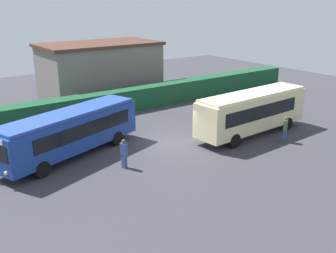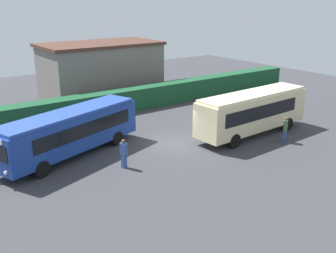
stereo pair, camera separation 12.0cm
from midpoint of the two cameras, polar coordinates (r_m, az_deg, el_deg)
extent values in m
plane|color=#38383D|center=(27.77, 0.62, -2.46)|extent=(64.00, 64.00, 0.00)
cube|color=navy|center=(25.81, -14.09, -0.73)|extent=(10.39, 5.45, 2.23)
cube|color=#2747A0|center=(25.45, -14.30, 1.86)|extent=(10.04, 5.17, 0.20)
cube|color=black|center=(25.08, -11.86, -0.48)|extent=(7.54, 2.58, 0.89)
cube|color=black|center=(26.77, -15.31, 0.45)|extent=(7.54, 2.58, 0.89)
cylinder|color=black|center=(23.63, -17.91, -5.92)|extent=(1.04, 0.59, 1.00)
cylinder|color=black|center=(25.24, -20.85, -4.68)|extent=(1.04, 0.59, 1.00)
cylinder|color=black|center=(27.53, -7.54, -1.70)|extent=(1.04, 0.59, 1.00)
cylinder|color=black|center=(28.93, -10.64, -0.87)|extent=(1.04, 0.59, 1.00)
sphere|color=silver|center=(22.81, -22.56, -6.26)|extent=(0.22, 0.22, 0.22)
cube|color=beige|center=(29.67, 12.00, 2.13)|extent=(9.83, 2.72, 2.47)
cube|color=#F8E8B2|center=(29.34, 12.17, 4.63)|extent=(9.53, 2.52, 0.20)
cube|color=black|center=(30.10, 9.95, 3.07)|extent=(7.59, 0.36, 0.99)
cube|color=black|center=(28.67, 13.45, 2.07)|extent=(7.59, 0.36, 0.99)
cube|color=black|center=(33.42, 17.40, 4.02)|extent=(0.12, 1.90, 1.04)
cube|color=silver|center=(33.26, 17.52, 5.28)|extent=(0.09, 1.28, 0.28)
cylinder|color=black|center=(32.94, 13.80, 1.28)|extent=(1.01, 0.32, 1.00)
cylinder|color=black|center=(31.77, 16.80, 0.39)|extent=(1.01, 0.32, 1.00)
cylinder|color=black|center=(28.57, 6.32, -0.90)|extent=(1.01, 0.32, 1.00)
cylinder|color=black|center=(27.21, 9.46, -2.04)|extent=(1.01, 0.32, 1.00)
sphere|color=silver|center=(34.07, 16.35, 2.32)|extent=(0.22, 0.22, 0.22)
sphere|color=silver|center=(33.39, 18.12, 1.83)|extent=(0.22, 0.22, 0.22)
cube|color=olive|center=(26.51, -21.20, -3.76)|extent=(0.40, 0.38, 0.88)
cube|color=olive|center=(26.23, -21.40, -2.08)|extent=(0.55, 0.50, 0.77)
sphere|color=#8C6647|center=(26.07, -21.53, -1.04)|extent=(0.24, 0.24, 0.24)
cube|color=#334C8C|center=(23.90, -6.49, -5.02)|extent=(0.31, 0.33, 0.85)
cube|color=#334C8C|center=(23.60, -6.56, -3.25)|extent=(0.37, 0.48, 0.74)
sphere|color=brown|center=(23.43, -6.60, -2.14)|extent=(0.23, 0.23, 0.23)
cube|color=#334C8C|center=(29.10, 16.40, -1.34)|extent=(0.36, 0.35, 0.87)
cube|color=#4C6B47|center=(28.85, 16.55, 0.18)|extent=(0.50, 0.45, 0.76)
sphere|color=brown|center=(28.70, 16.64, 1.12)|extent=(0.24, 0.24, 0.24)
cube|color=#19492B|center=(35.03, -8.61, 3.42)|extent=(44.00, 1.65, 1.95)
cube|color=slate|center=(40.95, -9.85, 7.84)|extent=(11.26, 6.32, 5.22)
cube|color=#4C2D23|center=(40.56, -10.06, 11.68)|extent=(11.71, 6.58, 0.30)
camera|label=1|loc=(0.06, -90.13, -0.04)|focal=42.07mm
camera|label=2|loc=(0.06, 89.87, 0.04)|focal=42.07mm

